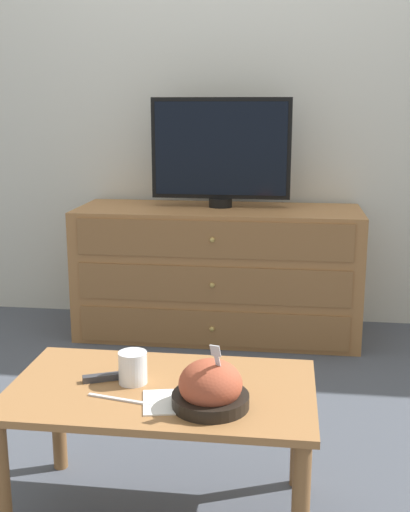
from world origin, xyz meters
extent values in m
plane|color=#474C56|center=(0.00, 0.00, 0.00)|extent=(12.00, 12.00, 0.00)
cube|color=silver|center=(0.00, 0.03, 1.30)|extent=(12.00, 0.05, 2.60)
cube|color=#9E6B3D|center=(-0.03, -0.27, 0.32)|extent=(1.38, 0.48, 0.64)
cube|color=brown|center=(-0.03, -0.51, 0.11)|extent=(1.27, 0.01, 0.17)
sphere|color=tan|center=(-0.03, -0.52, 0.11)|extent=(0.02, 0.02, 0.02)
cube|color=brown|center=(-0.03, -0.51, 0.32)|extent=(1.27, 0.01, 0.17)
sphere|color=tan|center=(-0.03, -0.52, 0.32)|extent=(0.02, 0.02, 0.02)
cube|color=brown|center=(-0.03, -0.51, 0.53)|extent=(1.27, 0.01, 0.17)
sphere|color=tan|center=(-0.03, -0.52, 0.53)|extent=(0.02, 0.02, 0.02)
cylinder|color=black|center=(-0.02, -0.23, 0.66)|extent=(0.12, 0.12, 0.04)
cube|color=black|center=(-0.02, -0.22, 0.93)|extent=(0.68, 0.04, 0.48)
cube|color=black|center=(-0.02, -0.24, 0.93)|extent=(0.64, 0.01, 0.44)
cube|color=#9E6B3D|center=(-0.01, -1.78, 0.38)|extent=(0.82, 0.48, 0.02)
cylinder|color=brown|center=(-0.39, -1.99, 0.19)|extent=(0.04, 0.04, 0.37)
cylinder|color=brown|center=(0.36, -1.99, 0.19)|extent=(0.04, 0.04, 0.37)
cylinder|color=brown|center=(-0.39, -1.58, 0.19)|extent=(0.04, 0.04, 0.37)
cylinder|color=brown|center=(0.36, -1.58, 0.19)|extent=(0.04, 0.04, 0.37)
cylinder|color=black|center=(0.13, -1.88, 0.41)|extent=(0.19, 0.19, 0.03)
ellipsoid|color=#AD4C33|center=(0.13, -1.88, 0.45)|extent=(0.16, 0.16, 0.12)
cube|color=silver|center=(0.15, -1.89, 0.48)|extent=(0.03, 0.07, 0.14)
cube|color=silver|center=(0.15, -1.92, 0.56)|extent=(0.03, 0.02, 0.03)
cylinder|color=beige|center=(-0.10, -1.77, 0.42)|extent=(0.07, 0.07, 0.05)
cylinder|color=white|center=(-0.10, -1.77, 0.43)|extent=(0.08, 0.08, 0.09)
cube|color=white|center=(0.03, -1.87, 0.39)|extent=(0.17, 0.17, 0.00)
cube|color=silver|center=(-0.10, -1.88, 0.39)|extent=(0.18, 0.05, 0.01)
cube|color=#38383D|center=(-0.15, -1.75, 0.40)|extent=(0.16, 0.09, 0.02)
camera|label=1|loc=(0.31, -3.35, 1.12)|focal=45.00mm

